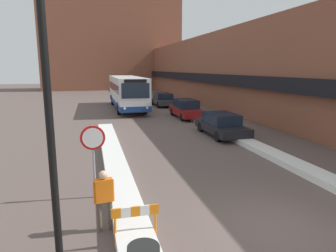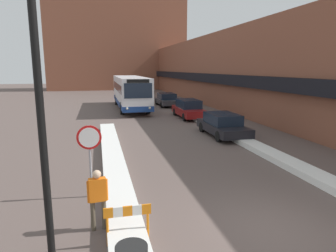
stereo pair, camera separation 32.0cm
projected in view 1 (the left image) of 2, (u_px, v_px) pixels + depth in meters
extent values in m
plane|color=brown|center=(276.00, 229.00, 7.67)|extent=(160.00, 160.00, 0.00)
cube|color=brown|center=(228.00, 71.00, 32.21)|extent=(5.00, 60.00, 7.61)
cube|color=black|center=(204.00, 78.00, 31.68)|extent=(0.50, 60.00, 0.90)
cube|color=brown|center=(112.00, 38.00, 57.99)|extent=(26.00, 8.00, 19.74)
cube|color=silver|center=(116.00, 166.00, 12.11)|extent=(0.90, 17.16, 0.35)
cube|color=silver|center=(266.00, 151.00, 14.35)|extent=(0.90, 19.97, 0.27)
cube|color=silver|center=(127.00, 91.00, 30.12)|extent=(2.61, 12.24, 2.73)
cube|color=navy|center=(127.00, 102.00, 30.34)|extent=(2.63, 12.26, 0.48)
cube|color=#192333|center=(127.00, 87.00, 30.05)|extent=(2.63, 11.26, 0.75)
cube|color=#192333|center=(136.00, 91.00, 24.22)|extent=(2.30, 0.03, 1.23)
cube|color=black|center=(135.00, 81.00, 24.07)|extent=(1.83, 0.03, 0.28)
sphere|color=#F2EAC6|center=(124.00, 109.00, 24.25)|extent=(0.20, 0.20, 0.20)
sphere|color=#F2EAC6|center=(147.00, 108.00, 24.71)|extent=(0.20, 0.20, 0.20)
cylinder|color=black|center=(119.00, 108.00, 26.47)|extent=(0.28, 1.14, 1.14)
cylinder|color=black|center=(145.00, 107.00, 27.05)|extent=(0.28, 1.14, 1.14)
cylinder|color=black|center=(113.00, 100.00, 33.68)|extent=(0.28, 1.14, 1.14)
cylinder|color=black|center=(134.00, 99.00, 34.26)|extent=(0.28, 1.14, 1.14)
cube|color=black|center=(222.00, 128.00, 18.25)|extent=(1.85, 4.45, 0.50)
cube|color=#192333|center=(221.00, 118.00, 18.25)|extent=(1.63, 2.45, 0.61)
cylinder|color=black|center=(245.00, 135.00, 17.17)|extent=(0.20, 0.62, 0.62)
cylinder|color=black|center=(218.00, 136.00, 16.76)|extent=(0.20, 0.62, 0.62)
cylinder|color=black|center=(224.00, 126.00, 19.80)|extent=(0.20, 0.62, 0.62)
cylinder|color=black|center=(200.00, 127.00, 19.39)|extent=(0.20, 0.62, 0.62)
cube|color=maroon|center=(186.00, 111.00, 24.91)|extent=(1.78, 4.71, 0.58)
cube|color=#192333|center=(186.00, 104.00, 24.91)|extent=(1.56, 2.59, 0.68)
cylinder|color=black|center=(201.00, 116.00, 23.77)|extent=(0.20, 0.62, 0.62)
cylinder|color=black|center=(182.00, 117.00, 23.37)|extent=(0.20, 0.62, 0.62)
cylinder|color=black|center=(190.00, 111.00, 26.54)|extent=(0.20, 0.62, 0.62)
cylinder|color=black|center=(172.00, 112.00, 26.15)|extent=(0.20, 0.62, 0.62)
cube|color=#38383D|center=(163.00, 101.00, 32.65)|extent=(1.89, 4.56, 0.50)
cube|color=#192333|center=(163.00, 96.00, 32.65)|extent=(1.67, 2.51, 0.62)
cylinder|color=black|center=(174.00, 104.00, 31.55)|extent=(0.20, 0.65, 0.65)
cylinder|color=black|center=(158.00, 105.00, 31.13)|extent=(0.20, 0.65, 0.65)
cylinder|color=black|center=(168.00, 101.00, 34.24)|extent=(0.20, 0.65, 0.65)
cylinder|color=black|center=(153.00, 102.00, 33.82)|extent=(0.20, 0.65, 0.65)
cylinder|color=gray|center=(94.00, 162.00, 9.36)|extent=(0.07, 0.07, 2.34)
cylinder|color=red|center=(93.00, 138.00, 9.19)|extent=(0.76, 0.03, 0.76)
cylinder|color=white|center=(93.00, 138.00, 9.18)|extent=(0.62, 0.01, 0.62)
cylinder|color=black|center=(47.00, 94.00, 5.93)|extent=(0.16, 0.16, 7.12)
cylinder|color=brown|center=(99.00, 217.00, 7.51)|extent=(0.12, 0.12, 0.78)
cylinder|color=brown|center=(110.00, 215.00, 7.61)|extent=(0.12, 0.12, 0.78)
cube|color=orange|center=(104.00, 190.00, 7.43)|extent=(0.44, 0.24, 0.59)
sphere|color=beige|center=(103.00, 175.00, 7.35)|extent=(0.22, 0.22, 0.22)
cylinder|color=orange|center=(95.00, 193.00, 7.36)|extent=(0.09, 0.09, 0.56)
cylinder|color=orange|center=(112.00, 190.00, 7.51)|extent=(0.09, 0.09, 0.56)
cylinder|color=black|center=(143.00, 249.00, 5.31)|extent=(0.59, 0.59, 0.10)
cylinder|color=orange|center=(115.00, 233.00, 6.86)|extent=(0.06, 0.06, 0.70)
cylinder|color=orange|center=(155.00, 227.00, 7.08)|extent=(0.06, 0.06, 0.70)
cube|color=orange|center=(116.00, 214.00, 6.77)|extent=(0.22, 0.04, 0.24)
cube|color=white|center=(126.00, 213.00, 6.83)|extent=(0.22, 0.04, 0.24)
cube|color=orange|center=(135.00, 211.00, 6.88)|extent=(0.22, 0.04, 0.24)
cube|color=white|center=(145.00, 210.00, 6.93)|extent=(0.22, 0.04, 0.24)
cube|color=orange|center=(154.00, 209.00, 6.99)|extent=(0.22, 0.04, 0.24)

